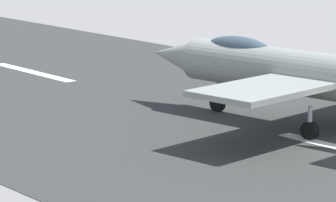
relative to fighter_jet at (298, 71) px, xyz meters
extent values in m
cube|color=white|center=(19.41, 1.52, -2.43)|extent=(8.00, 0.70, 0.00)
cylinder|color=gray|center=(-0.02, 0.00, -0.07)|extent=(12.13, 3.38, 1.95)
cone|color=gray|center=(7.30, 0.89, -0.07)|extent=(2.95, 1.98, 1.65)
ellipsoid|color=#3F5160|center=(3.33, 0.41, 0.66)|extent=(3.71, 1.53, 1.10)
cube|color=gray|center=(-1.47, 3.61, -0.17)|extent=(4.05, 5.94, 0.24)
cylinder|color=silver|center=(4.55, 0.55, -1.75)|extent=(0.18, 0.18, 1.40)
cylinder|color=black|center=(4.55, 0.55, -2.07)|extent=(0.79, 0.39, 0.76)
cylinder|color=silver|center=(-2.00, 1.37, -1.75)|extent=(0.18, 0.18, 1.40)
cylinder|color=black|center=(-2.00, 1.37, -2.07)|extent=(0.79, 0.39, 0.76)
camera|label=1|loc=(-28.53, 30.34, 6.91)|focal=104.08mm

